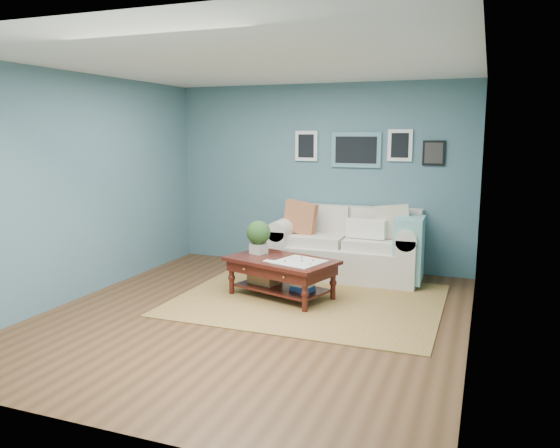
% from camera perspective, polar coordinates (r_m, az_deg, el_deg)
% --- Properties ---
extents(room_shell, '(5.00, 5.02, 2.70)m').
position_cam_1_polar(room_shell, '(5.84, -2.58, 3.28)').
color(room_shell, brown).
rests_on(room_shell, ground).
extents(area_rug, '(3.09, 2.47, 0.01)m').
position_cam_1_polar(area_rug, '(6.64, 3.02, -7.90)').
color(area_rug, brown).
rests_on(area_rug, ground).
extents(loveseat, '(2.07, 0.94, 1.06)m').
position_cam_1_polar(loveseat, '(7.66, 7.64, -2.33)').
color(loveseat, silver).
rests_on(loveseat, ground).
extents(coffee_table, '(1.46, 1.10, 0.90)m').
position_cam_1_polar(coffee_table, '(6.69, -0.27, -4.25)').
color(coffee_table, '#330F09').
rests_on(coffee_table, ground).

